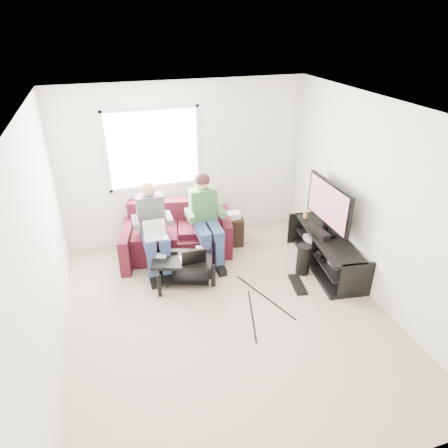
{
  "coord_description": "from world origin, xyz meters",
  "views": [
    {
      "loc": [
        -1.24,
        -3.81,
        3.47
      ],
      "look_at": [
        0.14,
        0.6,
        1.01
      ],
      "focal_mm": 32.0,
      "sensor_mm": 36.0,
      "label": 1
    }
  ],
  "objects_px": {
    "coffee_table": "(183,264)",
    "tv": "(329,205)",
    "end_table": "(233,230)",
    "subwoofer": "(304,259)",
    "tv_stand": "(326,253)",
    "sofa": "(177,236)"
  },
  "relations": [
    {
      "from": "coffee_table",
      "to": "tv",
      "type": "bearing_deg",
      "value": -3.78
    },
    {
      "from": "tv",
      "to": "end_table",
      "type": "bearing_deg",
      "value": 138.99
    },
    {
      "from": "coffee_table",
      "to": "subwoofer",
      "type": "height_order",
      "value": "subwoofer"
    },
    {
      "from": "tv",
      "to": "subwoofer",
      "type": "bearing_deg",
      "value": -159.5
    },
    {
      "from": "subwoofer",
      "to": "tv_stand",
      "type": "bearing_deg",
      "value": 7.04
    },
    {
      "from": "tv",
      "to": "subwoofer",
      "type": "xyz_separation_m",
      "value": [
        -0.4,
        -0.15,
        -0.77
      ]
    },
    {
      "from": "tv_stand",
      "to": "subwoofer",
      "type": "xyz_separation_m",
      "value": [
        -0.4,
        -0.05,
        -0.01
      ]
    },
    {
      "from": "tv",
      "to": "subwoofer",
      "type": "height_order",
      "value": "tv"
    },
    {
      "from": "subwoofer",
      "to": "end_table",
      "type": "bearing_deg",
      "value": 122.74
    },
    {
      "from": "subwoofer",
      "to": "end_table",
      "type": "distance_m",
      "value": 1.34
    },
    {
      "from": "sofa",
      "to": "tv",
      "type": "height_order",
      "value": "tv"
    },
    {
      "from": "sofa",
      "to": "subwoofer",
      "type": "xyz_separation_m",
      "value": [
        1.67,
        -1.11,
        -0.07
      ]
    },
    {
      "from": "tv",
      "to": "end_table",
      "type": "height_order",
      "value": "tv"
    },
    {
      "from": "sofa",
      "to": "end_table",
      "type": "distance_m",
      "value": 0.94
    },
    {
      "from": "coffee_table",
      "to": "tv",
      "type": "distance_m",
      "value": 2.27
    },
    {
      "from": "coffee_table",
      "to": "tv",
      "type": "xyz_separation_m",
      "value": [
        2.16,
        -0.14,
        0.7
      ]
    },
    {
      "from": "tv_stand",
      "to": "tv",
      "type": "distance_m",
      "value": 0.76
    },
    {
      "from": "tv",
      "to": "subwoofer",
      "type": "distance_m",
      "value": 0.88
    },
    {
      "from": "subwoofer",
      "to": "tv",
      "type": "bearing_deg",
      "value": 20.5
    },
    {
      "from": "sofa",
      "to": "coffee_table",
      "type": "xyz_separation_m",
      "value": [
        -0.09,
        -0.82,
        -0.0
      ]
    },
    {
      "from": "tv",
      "to": "sofa",
      "type": "bearing_deg",
      "value": 155.1
    },
    {
      "from": "subwoofer",
      "to": "end_table",
      "type": "height_order",
      "value": "end_table"
    }
  ]
}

